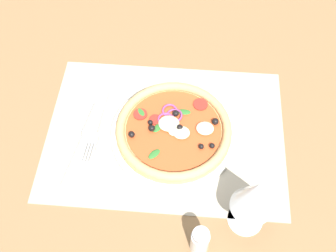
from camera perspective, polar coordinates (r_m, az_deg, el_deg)
ground_plane at (r=86.99cm, az=-0.34°, el=-1.38°), size 190.00×140.00×2.40cm
placemat at (r=85.81cm, az=-0.34°, el=-0.88°), size 48.65×35.28×0.40cm
plate at (r=84.65cm, az=0.77°, el=-1.07°), size 25.49×25.49×1.27cm
pizza at (r=83.22cm, az=0.80°, el=-0.41°), size 23.37×23.37×2.68cm
fork at (r=87.20cm, az=-9.86°, el=-0.25°), size 2.85×18.06×0.44cm
knife at (r=86.29cm, az=-12.81°, el=-2.05°), size 5.17×19.98×0.62cm
wine_glass at (r=69.41cm, az=11.82°, el=-9.46°), size 7.20×7.20×14.90cm
pepper_shaker at (r=73.04cm, az=4.39°, el=-15.44°), size 3.20×3.20×6.70cm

